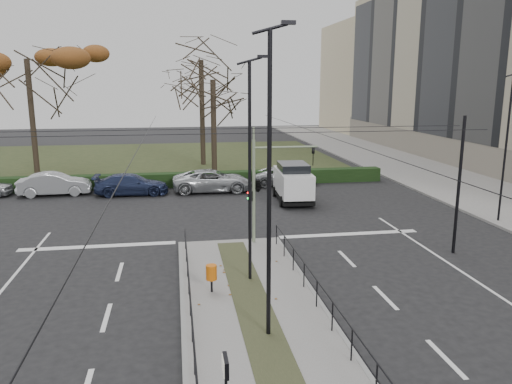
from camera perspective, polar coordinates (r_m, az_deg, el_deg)
ground at (r=18.88m, az=-1.40°, el=-10.44°), size 140.00×140.00×0.00m
median_island at (r=16.60m, az=-0.20°, el=-13.51°), size 4.40×15.00×0.14m
sidewalk_east at (r=44.80m, az=17.95°, el=2.39°), size 8.00×90.00×0.14m
park at (r=49.93m, az=-13.34°, el=3.60°), size 38.00×26.00×0.10m
hedge at (r=36.68m, az=-14.78°, el=1.19°), size 38.00×1.00×1.00m
median_railing at (r=16.13m, az=-0.14°, el=-10.77°), size 4.14×13.24×0.92m
catenary at (r=19.41m, az=-2.11°, el=0.77°), size 20.00×34.00×6.00m
traffic_light at (r=22.51m, az=0.44°, el=1.01°), size 3.22×1.85×4.74m
litter_bin at (r=17.66m, az=-5.12°, el=-9.19°), size 0.38×0.38×0.98m
info_panel at (r=10.62m, az=-3.49°, el=-20.20°), size 0.11×0.48×1.85m
streetlamp_median_near at (r=13.63m, az=1.60°, el=0.82°), size 0.73×0.15×8.74m
streetlamp_median_far at (r=17.81m, az=-0.66°, el=2.49°), size 0.68×0.14×8.11m
streetlamp_sidewalk at (r=29.02m, az=26.69°, el=4.68°), size 0.65×0.13×7.81m
parked_car_second at (r=35.80m, az=-22.03°, el=0.86°), size 4.74×1.95×1.53m
parked_car_third at (r=34.37m, az=-14.04°, el=0.85°), size 4.90×2.09×1.41m
parked_car_fourth at (r=34.48m, az=-4.96°, el=1.30°), size 5.52×2.65×1.52m
white_van at (r=31.51m, az=4.25°, el=1.21°), size 2.29×4.65×2.43m
rust_tree at (r=43.79m, az=-24.74°, el=13.66°), size 10.06×10.06×11.96m
bare_tree_center at (r=45.29m, az=-6.29°, el=13.92°), size 7.13×7.13×12.27m
bare_tree_near at (r=40.43m, az=-4.94°, el=11.89°), size 6.20×6.20×9.98m
parked_car_fifth at (r=36.73m, az=3.28°, el=1.84°), size 4.77×2.29×1.31m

